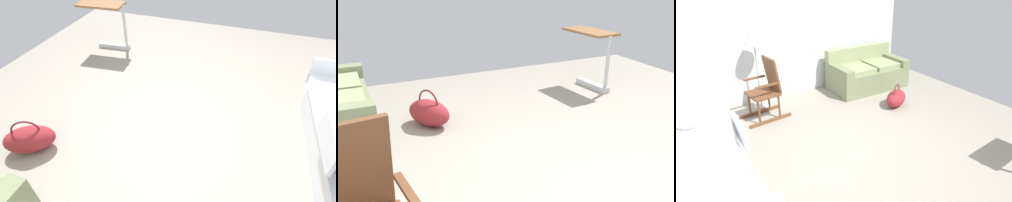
{
  "view_description": "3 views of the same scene",
  "coord_description": "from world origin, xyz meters",
  "views": [
    {
      "loc": [
        -0.55,
        2.24,
        2.3
      ],
      "look_at": [
        0.05,
        0.47,
        0.74
      ],
      "focal_mm": 26.7,
      "sensor_mm": 36.0,
      "label": 1
    },
    {
      "loc": [
        -2.35,
        1.78,
        1.79
      ],
      "look_at": [
        -0.11,
        0.74,
        0.84
      ],
      "focal_mm": 39.35,
      "sensor_mm": 36.0,
      "label": 2
    },
    {
      "loc": [
        -2.02,
        -2.86,
        2.42
      ],
      "look_at": [
        0.01,
        0.34,
        0.7
      ],
      "focal_mm": 31.85,
      "sensor_mm": 36.0,
      "label": 3
    }
  ],
  "objects": [
    {
      "name": "duffel_bag",
      "position": [
        1.55,
        0.94,
        0.15
      ],
      "size": [
        0.64,
        0.56,
        0.43
      ],
      "color": "maroon",
      "rests_on": "ground"
    },
    {
      "name": "overbed_table",
      "position": [
        1.89,
        -1.58,
        0.53
      ],
      "size": [
        0.86,
        0.47,
        0.84
      ],
      "color": "#B2B5BA",
      "rests_on": "ground"
    },
    {
      "name": "ground_plane",
      "position": [
        0.0,
        0.0,
        0.0
      ],
      "size": [
        6.63,
        6.63,
        0.0
      ],
      "primitive_type": "plane",
      "color": "gray"
    }
  ]
}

